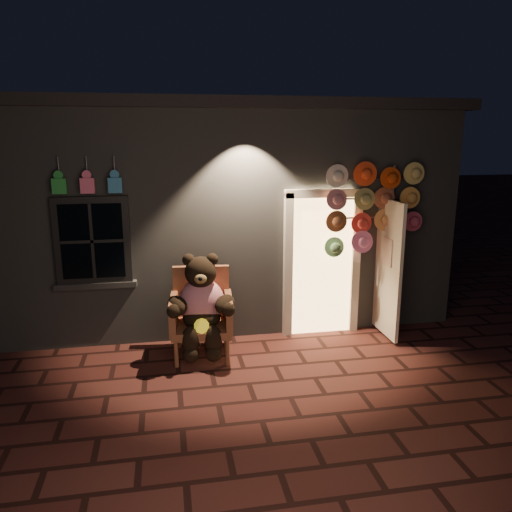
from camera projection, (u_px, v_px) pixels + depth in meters
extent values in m
plane|color=#52251F|center=(249.00, 384.00, 6.06)|extent=(60.00, 60.00, 0.00)
cube|color=slate|center=(214.00, 205.00, 9.50)|extent=(7.00, 5.00, 3.30)
cube|color=black|center=(212.00, 111.00, 9.09)|extent=(7.30, 5.30, 0.16)
cube|color=black|center=(93.00, 241.00, 6.76)|extent=(1.00, 0.10, 1.20)
cube|color=black|center=(92.00, 241.00, 6.73)|extent=(0.82, 0.06, 1.02)
cube|color=slate|center=(96.00, 285.00, 6.91)|extent=(1.10, 0.14, 0.08)
cube|color=#E7B068|center=(321.00, 265.00, 7.47)|extent=(0.92, 0.10, 2.10)
cube|color=beige|center=(288.00, 267.00, 7.34)|extent=(0.12, 0.12, 2.20)
cube|color=beige|center=(355.00, 264.00, 7.52)|extent=(0.12, 0.12, 2.20)
cube|color=beige|center=(324.00, 193.00, 7.17)|extent=(1.16, 0.12, 0.12)
cube|color=beige|center=(388.00, 269.00, 7.26)|extent=(0.05, 0.80, 2.00)
cube|color=green|center=(59.00, 186.00, 6.45)|extent=(0.18, 0.07, 0.20)
cylinder|color=#59595E|center=(58.00, 166.00, 6.44)|extent=(0.02, 0.02, 0.25)
cube|color=#EC6185|center=(87.00, 186.00, 6.51)|extent=(0.18, 0.07, 0.20)
cylinder|color=#59595E|center=(87.00, 166.00, 6.51)|extent=(0.02, 0.02, 0.25)
cube|color=teal|center=(115.00, 185.00, 6.57)|extent=(0.18, 0.07, 0.20)
cylinder|color=#59595E|center=(114.00, 166.00, 6.57)|extent=(0.02, 0.02, 0.25)
cube|color=brown|center=(202.00, 328.00, 6.74)|extent=(0.84, 0.78, 0.11)
cube|color=brown|center=(201.00, 293.00, 6.97)|extent=(0.78, 0.16, 0.78)
cube|color=brown|center=(174.00, 314.00, 6.63)|extent=(0.15, 0.67, 0.44)
cube|color=brown|center=(229.00, 312.00, 6.70)|extent=(0.15, 0.67, 0.44)
cylinder|color=brown|center=(176.00, 354.00, 6.46)|extent=(0.06, 0.06, 0.35)
cylinder|color=brown|center=(227.00, 352.00, 6.52)|extent=(0.06, 0.06, 0.35)
cylinder|color=brown|center=(179.00, 336.00, 7.06)|extent=(0.06, 0.06, 0.35)
cylinder|color=brown|center=(226.00, 334.00, 7.12)|extent=(0.06, 0.06, 0.35)
ellipsoid|color=red|center=(202.00, 302.00, 6.69)|extent=(0.66, 0.55, 0.65)
ellipsoid|color=black|center=(202.00, 317.00, 6.66)|extent=(0.54, 0.48, 0.31)
sphere|color=black|center=(201.00, 272.00, 6.54)|extent=(0.45, 0.45, 0.42)
sphere|color=black|center=(188.00, 260.00, 6.52)|extent=(0.16, 0.16, 0.16)
sphere|color=black|center=(212.00, 259.00, 6.55)|extent=(0.16, 0.16, 0.16)
ellipsoid|color=olive|center=(201.00, 279.00, 6.37)|extent=(0.17, 0.13, 0.13)
ellipsoid|color=black|center=(177.00, 306.00, 6.46)|extent=(0.34, 0.47, 0.24)
ellipsoid|color=black|center=(225.00, 304.00, 6.52)|extent=(0.39, 0.48, 0.24)
ellipsoid|color=black|center=(191.00, 341.00, 6.44)|extent=(0.24, 0.24, 0.40)
ellipsoid|color=black|center=(213.00, 340.00, 6.46)|extent=(0.24, 0.24, 0.40)
sphere|color=black|center=(191.00, 354.00, 6.42)|extent=(0.22, 0.22, 0.22)
sphere|color=black|center=(214.00, 353.00, 6.45)|extent=(0.22, 0.22, 0.22)
cylinder|color=yellow|center=(202.00, 326.00, 6.40)|extent=(0.21, 0.10, 0.19)
cylinder|color=#59595E|center=(389.00, 250.00, 7.50)|extent=(0.04, 0.04, 2.52)
cylinder|color=#59595E|center=(377.00, 179.00, 7.18)|extent=(1.12, 0.03, 0.03)
cylinder|color=#59595E|center=(375.00, 198.00, 7.25)|extent=(1.12, 0.03, 0.03)
cylinder|color=#59595E|center=(374.00, 217.00, 7.31)|extent=(1.12, 0.03, 0.03)
cylinder|color=beige|center=(338.00, 177.00, 7.01)|extent=(0.32, 0.11, 0.32)
cylinder|color=#FA491E|center=(364.00, 176.00, 7.05)|extent=(0.32, 0.11, 0.32)
cylinder|color=#D74311|center=(390.00, 176.00, 7.08)|extent=(0.32, 0.11, 0.32)
cylinder|color=#EACC6C|center=(412.00, 175.00, 7.21)|extent=(0.32, 0.11, 0.32)
cylinder|color=#CC7E86|center=(338.00, 200.00, 7.06)|extent=(0.32, 0.11, 0.32)
cylinder|color=#9E9654|center=(364.00, 200.00, 7.09)|extent=(0.32, 0.11, 0.32)
cylinder|color=#9E5337|center=(386.00, 199.00, 7.22)|extent=(0.32, 0.11, 0.32)
cylinder|color=#FFAF4E|center=(411.00, 198.00, 7.25)|extent=(0.32, 0.11, 0.32)
cylinder|color=brown|center=(338.00, 223.00, 7.10)|extent=(0.32, 0.11, 0.32)
cylinder|color=red|center=(361.00, 222.00, 7.23)|extent=(0.32, 0.11, 0.32)
cylinder|color=tan|center=(386.00, 221.00, 7.26)|extent=(0.32, 0.11, 0.32)
cylinder|color=#DD4B66|center=(411.00, 221.00, 7.30)|extent=(0.32, 0.11, 0.32)
cylinder|color=#5E945A|center=(335.00, 244.00, 7.24)|extent=(0.32, 0.11, 0.32)
cylinder|color=pink|center=(361.00, 244.00, 7.27)|extent=(0.32, 0.11, 0.32)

